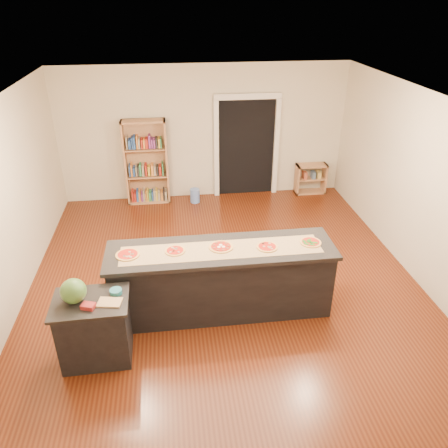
{
  "coord_description": "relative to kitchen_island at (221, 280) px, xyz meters",
  "views": [
    {
      "loc": [
        -0.72,
        -5.43,
        4.05
      ],
      "look_at": [
        0.0,
        0.2,
        1.0
      ],
      "focal_mm": 35.0,
      "sensor_mm": 36.0,
      "label": 1
    }
  ],
  "objects": [
    {
      "name": "room",
      "position": [
        0.13,
        0.51,
        0.89
      ],
      "size": [
        6.0,
        7.0,
        2.8
      ],
      "color": "beige",
      "rests_on": "ground"
    },
    {
      "name": "doorway",
      "position": [
        1.03,
        3.97,
        0.69
      ],
      "size": [
        1.4,
        0.09,
        2.21
      ],
      "color": "black",
      "rests_on": "room"
    },
    {
      "name": "kitchen_island",
      "position": [
        0.0,
        0.0,
        0.0
      ],
      "size": [
        3.06,
        0.83,
        1.01
      ],
      "rotation": [
        0.0,
        0.0,
        0.0
      ],
      "color": "black",
      "rests_on": "ground"
    },
    {
      "name": "side_counter",
      "position": [
        -1.63,
        -0.72,
        -0.07
      ],
      "size": [
        0.88,
        0.64,
        0.87
      ],
      "rotation": [
        0.0,
        0.0,
        0.02
      ],
      "color": "black",
      "rests_on": "ground"
    },
    {
      "name": "bookshelf",
      "position": [
        -1.11,
        3.8,
        0.38
      ],
      "size": [
        0.89,
        0.32,
        1.78
      ],
      "primitive_type": "cube",
      "color": "tan",
      "rests_on": "ground"
    },
    {
      "name": "low_shelf",
      "position": [
        2.47,
        3.81,
        -0.17
      ],
      "size": [
        0.67,
        0.29,
        0.67
      ],
      "primitive_type": "cube",
      "color": "tan",
      "rests_on": "ground"
    },
    {
      "name": "waste_bin",
      "position": [
        -0.13,
        3.64,
        -0.36
      ],
      "size": [
        0.2,
        0.2,
        0.3
      ],
      "primitive_type": "cylinder",
      "color": "#5F83D4",
      "rests_on": "ground"
    },
    {
      "name": "kraft_paper",
      "position": [
        0.0,
        -0.03,
        0.5
      ],
      "size": [
        2.66,
        0.48,
        0.0
      ],
      "primitive_type": "cube",
      "rotation": [
        0.0,
        0.0,
        0.0
      ],
      "color": "tan",
      "rests_on": "kitchen_island"
    },
    {
      "name": "watermelon",
      "position": [
        -1.79,
        -0.72,
        0.51
      ],
      "size": [
        0.29,
        0.29,
        0.29
      ],
      "primitive_type": "sphere",
      "color": "#144214",
      "rests_on": "side_counter"
    },
    {
      "name": "cutting_board",
      "position": [
        -1.39,
        -0.8,
        0.37
      ],
      "size": [
        0.3,
        0.23,
        0.02
      ],
      "primitive_type": "cube",
      "rotation": [
        0.0,
        0.0,
        -0.18
      ],
      "color": "tan",
      "rests_on": "side_counter"
    },
    {
      "name": "package_red",
      "position": [
        -1.62,
        -0.86,
        0.39
      ],
      "size": [
        0.18,
        0.15,
        0.05
      ],
      "primitive_type": "cube",
      "rotation": [
        0.0,
        0.0,
        -0.33
      ],
      "color": "maroon",
      "rests_on": "side_counter"
    },
    {
      "name": "package_teal",
      "position": [
        -1.33,
        -0.62,
        0.39
      ],
      "size": [
        0.15,
        0.15,
        0.05
      ],
      "primitive_type": "cylinder",
      "color": "#195966",
      "rests_on": "side_counter"
    },
    {
      "name": "pizza_a",
      "position": [
        -1.22,
        -0.01,
        0.51
      ],
      "size": [
        0.31,
        0.31,
        0.02
      ],
      "color": "tan",
      "rests_on": "kitchen_island"
    },
    {
      "name": "pizza_b",
      "position": [
        -0.61,
        0.01,
        0.51
      ],
      "size": [
        0.29,
        0.29,
        0.02
      ],
      "color": "tan",
      "rests_on": "kitchen_island"
    },
    {
      "name": "pizza_c",
      "position": [
        -0.0,
        0.03,
        0.51
      ],
      "size": [
        0.32,
        0.32,
        0.02
      ],
      "color": "tan",
      "rests_on": "kitchen_island"
    },
    {
      "name": "pizza_d",
      "position": [
        0.61,
        -0.05,
        0.51
      ],
      "size": [
        0.29,
        0.29,
        0.02
      ],
      "color": "tan",
      "rests_on": "kitchen_island"
    },
    {
      "name": "pizza_e",
      "position": [
        1.22,
        -0.01,
        0.51
      ],
      "size": [
        0.31,
        0.31,
        0.02
      ],
      "color": "tan",
      "rests_on": "kitchen_island"
    }
  ]
}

